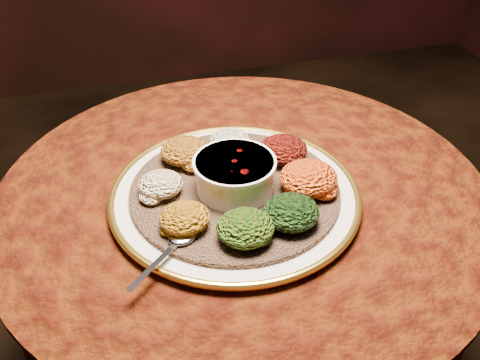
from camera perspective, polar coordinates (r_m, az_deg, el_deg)
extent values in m
cylinder|color=black|center=(1.32, 0.28, -14.38)|extent=(0.12, 0.12, 0.68)
cylinder|color=black|center=(1.06, 0.33, -2.19)|extent=(0.80, 0.80, 0.04)
cylinder|color=#401605|center=(1.16, 0.31, -7.75)|extent=(0.93, 0.93, 0.34)
cylinder|color=#401605|center=(1.05, 0.34, -1.05)|extent=(0.96, 0.96, 0.01)
cylinder|color=beige|center=(1.00, -0.55, -1.78)|extent=(0.53, 0.53, 0.02)
torus|color=gold|center=(1.00, -0.56, -1.46)|extent=(0.47, 0.47, 0.01)
cylinder|color=brown|center=(0.99, -0.56, -1.15)|extent=(0.42, 0.42, 0.01)
cylinder|color=white|center=(0.97, -0.57, 0.54)|extent=(0.14, 0.14, 0.06)
cylinder|color=white|center=(0.96, -0.58, 1.89)|extent=(0.15, 0.15, 0.01)
cylinder|color=#5C0704|center=(0.96, -0.58, 1.45)|extent=(0.12, 0.12, 0.01)
ellipsoid|color=silver|center=(0.89, -6.27, -6.22)|extent=(0.04, 0.03, 0.01)
cube|color=silver|center=(0.85, -9.11, -8.98)|extent=(0.10, 0.09, 0.00)
ellipsoid|color=silver|center=(1.09, -1.14, 4.26)|extent=(0.08, 0.08, 0.04)
ellipsoid|color=black|center=(1.06, 4.61, 3.28)|extent=(0.10, 0.09, 0.05)
ellipsoid|color=#AE6E0E|center=(0.98, 7.32, 0.22)|extent=(0.11, 0.10, 0.05)
ellipsoid|color=black|center=(0.91, 5.47, -3.44)|extent=(0.10, 0.09, 0.05)
ellipsoid|color=#953409|center=(0.87, 0.57, -5.12)|extent=(0.10, 0.09, 0.05)
ellipsoid|color=#9D6C0D|center=(0.90, -5.94, -4.04)|extent=(0.09, 0.08, 0.04)
ellipsoid|color=maroon|center=(0.98, -8.46, -0.46)|extent=(0.08, 0.08, 0.04)
ellipsoid|color=#8D5211|center=(1.06, -5.93, 3.11)|extent=(0.10, 0.09, 0.05)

